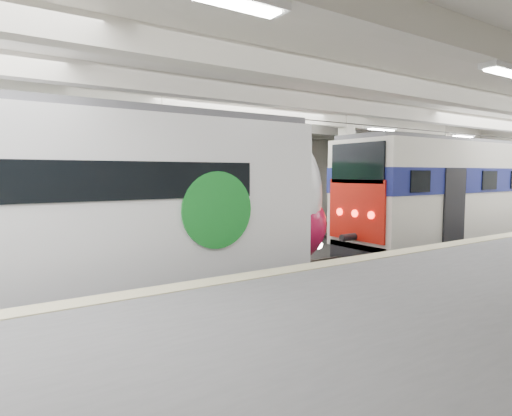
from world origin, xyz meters
TOP-DOWN VIEW (x-y plane):
  - station_hall at (0.00, -1.74)m, footprint 36.00×24.00m
  - modern_emu at (-5.96, -0.00)m, footprint 14.20×2.93m
  - older_rer at (9.05, 0.00)m, footprint 13.33×2.94m
  - far_train at (-3.68, 5.50)m, footprint 15.44×3.41m

SIDE VIEW (x-z plane):
  - modern_emu at x=-5.96m, z-range -0.04..4.52m
  - older_rer at x=9.05m, z-range 0.11..4.51m
  - far_train at x=-3.68m, z-range 0.08..4.93m
  - station_hall at x=0.00m, z-range 0.37..6.12m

